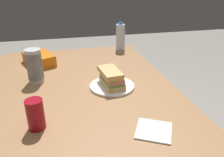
{
  "coord_description": "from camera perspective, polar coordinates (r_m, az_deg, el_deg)",
  "views": [
    {
      "loc": [
        -0.96,
        0.07,
        1.26
      ],
      "look_at": [
        0.08,
        -0.17,
        0.78
      ],
      "focal_mm": 36.26,
      "sensor_mm": 36.0,
      "label": 1
    }
  ],
  "objects": [
    {
      "name": "dining_table",
      "position": [
        1.14,
        -7.53,
        -8.53
      ],
      "size": [
        1.6,
        0.99,
        0.73
      ],
      "color": "#9E7047",
      "rests_on": "ground_plane"
    },
    {
      "name": "paper_plate",
      "position": [
        1.19,
        0.0,
        -1.93
      ],
      "size": [
        0.23,
        0.23,
        0.01
      ],
      "primitive_type": "cylinder",
      "color": "white",
      "rests_on": "dining_table"
    },
    {
      "name": "sandwich",
      "position": [
        1.17,
        -0.15,
        0.18
      ],
      "size": [
        0.19,
        0.11,
        0.08
      ],
      "color": "#DBB26B",
      "rests_on": "paper_plate"
    },
    {
      "name": "soda_can_red",
      "position": [
        0.91,
        -18.73,
        -8.55
      ],
      "size": [
        0.07,
        0.07,
        0.12
      ],
      "primitive_type": "cylinder",
      "color": "maroon",
      "rests_on": "dining_table"
    },
    {
      "name": "chip_bag",
      "position": [
        1.56,
        -17.97,
        4.7
      ],
      "size": [
        0.27,
        0.23,
        0.07
      ],
      "primitive_type": "cube",
      "rotation": [
        0.0,
        0.0,
        3.53
      ],
      "color": "orange",
      "rests_on": "dining_table"
    },
    {
      "name": "water_bottle_tall",
      "position": [
        1.77,
        2.13,
        10.38
      ],
      "size": [
        0.07,
        0.07,
        0.21
      ],
      "color": "silver",
      "rests_on": "dining_table"
    },
    {
      "name": "plastic_cup_stack",
      "position": [
        1.29,
        -18.94,
        3.03
      ],
      "size": [
        0.08,
        0.08,
        0.18
      ],
      "color": "silver",
      "rests_on": "dining_table"
    },
    {
      "name": "paper_napkin",
      "position": [
        0.89,
        10.48,
        -12.76
      ],
      "size": [
        0.18,
        0.18,
        0.01
      ],
      "primitive_type": "cube",
      "rotation": [
        0.0,
        0.0,
        5.79
      ],
      "color": "white",
      "rests_on": "dining_table"
    }
  ]
}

